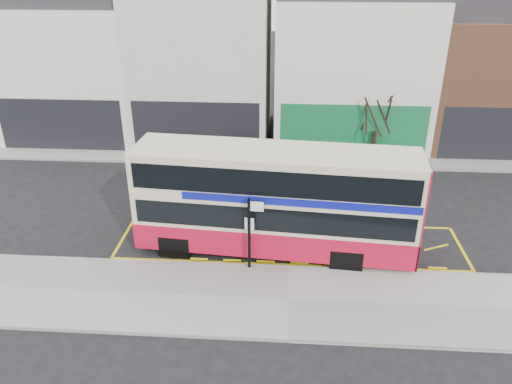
# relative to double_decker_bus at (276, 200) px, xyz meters

# --- Properties ---
(ground) EXTENTS (120.00, 120.00, 0.00)m
(ground) POSITION_rel_double_decker_bus_xyz_m (0.57, -0.99, -2.27)
(ground) COLOR black
(ground) RESTS_ON ground
(pavement) EXTENTS (40.00, 4.00, 0.15)m
(pavement) POSITION_rel_double_decker_bus_xyz_m (0.57, -3.29, -2.19)
(pavement) COLOR gray
(pavement) RESTS_ON ground
(kerb) EXTENTS (40.00, 0.15, 0.15)m
(kerb) POSITION_rel_double_decker_bus_xyz_m (0.57, -1.37, -2.19)
(kerb) COLOR gray
(kerb) RESTS_ON ground
(far_pavement) EXTENTS (50.00, 3.00, 0.15)m
(far_pavement) POSITION_rel_double_decker_bus_xyz_m (0.57, 10.01, -2.19)
(far_pavement) COLOR gray
(far_pavement) RESTS_ON ground
(road_markings) EXTENTS (14.00, 3.40, 0.01)m
(road_markings) POSITION_rel_double_decker_bus_xyz_m (0.57, 0.61, -2.26)
(road_markings) COLOR yellow
(road_markings) RESTS_ON ground
(terrace_far_left) EXTENTS (8.00, 8.01, 10.80)m
(terrace_far_left) POSITION_rel_double_decker_bus_xyz_m (-12.93, 14.00, 2.56)
(terrace_far_left) COLOR silver
(terrace_far_left) RESTS_ON ground
(terrace_left) EXTENTS (8.00, 8.01, 11.80)m
(terrace_left) POSITION_rel_double_decker_bus_xyz_m (-4.93, 14.00, 3.05)
(terrace_left) COLOR silver
(terrace_left) RESTS_ON ground
(terrace_green_shop) EXTENTS (9.00, 8.01, 11.30)m
(terrace_green_shop) POSITION_rel_double_decker_bus_xyz_m (4.07, 14.00, 2.80)
(terrace_green_shop) COLOR silver
(terrace_green_shop) RESTS_ON ground
(terrace_right) EXTENTS (9.00, 8.01, 10.30)m
(terrace_right) POSITION_rel_double_decker_bus_xyz_m (13.07, 13.99, 2.31)
(terrace_right) COLOR #98593C
(terrace_right) RESTS_ON ground
(double_decker_bus) EXTENTS (10.96, 3.37, 4.31)m
(double_decker_bus) POSITION_rel_double_decker_bus_xyz_m (0.00, 0.00, 0.00)
(double_decker_bus) COLOR beige
(double_decker_bus) RESTS_ON ground
(bus_stop_post) EXTENTS (0.72, 0.15, 2.90)m
(bus_stop_post) POSITION_rel_double_decker_bus_xyz_m (-0.87, -1.48, -0.37)
(bus_stop_post) COLOR black
(bus_stop_post) RESTS_ON pavement
(car_silver) EXTENTS (3.79, 2.14, 1.22)m
(car_silver) POSITION_rel_double_decker_bus_xyz_m (-5.74, 8.34, -1.66)
(car_silver) COLOR silver
(car_silver) RESTS_ON ground
(car_grey) EXTENTS (4.47, 2.28, 1.40)m
(car_grey) POSITION_rel_double_decker_bus_xyz_m (-1.50, 7.86, -1.56)
(car_grey) COLOR #3C3D43
(car_grey) RESTS_ON ground
(car_white) EXTENTS (4.34, 2.10, 1.22)m
(car_white) POSITION_rel_double_decker_bus_xyz_m (6.08, 8.07, -1.66)
(car_white) COLOR white
(car_white) RESTS_ON ground
(street_tree_left) EXTENTS (3.20, 3.20, 6.91)m
(street_tree_left) POSITION_rel_double_decker_bus_xyz_m (-16.35, 11.44, 2.45)
(street_tree_left) COLOR #312016
(street_tree_left) RESTS_ON ground
(street_tree_right) EXTENTS (2.24, 2.24, 4.84)m
(street_tree_right) POSITION_rel_double_decker_bus_xyz_m (5.24, 9.73, 1.03)
(street_tree_right) COLOR #312016
(street_tree_right) RESTS_ON ground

